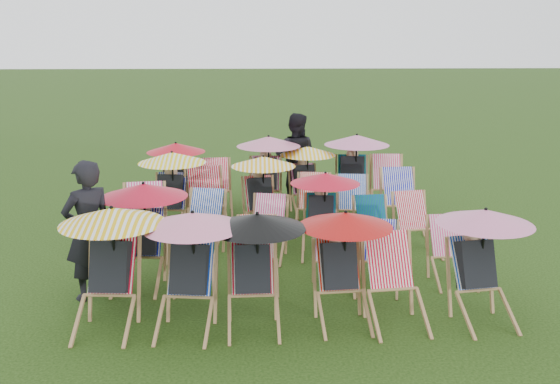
{
  "coord_description": "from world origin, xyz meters",
  "views": [
    {
      "loc": [
        -0.42,
        -8.64,
        3.19
      ],
      "look_at": [
        -0.11,
        0.31,
        0.9
      ],
      "focal_mm": 40.0,
      "sensor_mm": 36.0,
      "label": 1
    }
  ],
  "objects_px": {
    "deckchair_0": "(108,267)",
    "deckchair_5": "(482,264)",
    "person_rear": "(295,158)",
    "person_left": "(88,231)",
    "deckchair_29": "(388,185)"
  },
  "relations": [
    {
      "from": "deckchair_5",
      "to": "person_rear",
      "type": "distance_m",
      "value": 5.55
    },
    {
      "from": "deckchair_5",
      "to": "person_rear",
      "type": "relative_size",
      "value": 0.74
    },
    {
      "from": "deckchair_5",
      "to": "person_left",
      "type": "relative_size",
      "value": 0.74
    },
    {
      "from": "deckchair_29",
      "to": "person_left",
      "type": "xyz_separation_m",
      "value": [
        -4.44,
        -3.72,
        0.37
      ]
    },
    {
      "from": "deckchair_0",
      "to": "person_rear",
      "type": "bearing_deg",
      "value": 70.13
    },
    {
      "from": "person_rear",
      "to": "person_left",
      "type": "bearing_deg",
      "value": 75.97
    },
    {
      "from": "person_rear",
      "to": "deckchair_5",
      "type": "bearing_deg",
      "value": 126.64
    },
    {
      "from": "deckchair_0",
      "to": "person_left",
      "type": "bearing_deg",
      "value": 121.22
    },
    {
      "from": "deckchair_0",
      "to": "deckchair_5",
      "type": "distance_m",
      "value": 4.15
    },
    {
      "from": "deckchair_5",
      "to": "person_left",
      "type": "xyz_separation_m",
      "value": [
        -4.57,
        0.77,
        0.2
      ]
    },
    {
      "from": "person_left",
      "to": "person_rear",
      "type": "height_order",
      "value": "person_left"
    },
    {
      "from": "person_left",
      "to": "person_rear",
      "type": "bearing_deg",
      "value": -162.1
    },
    {
      "from": "deckchair_0",
      "to": "deckchair_29",
      "type": "height_order",
      "value": "deckchair_0"
    },
    {
      "from": "person_left",
      "to": "person_rear",
      "type": "distance_m",
      "value": 5.27
    },
    {
      "from": "deckchair_0",
      "to": "person_left",
      "type": "xyz_separation_m",
      "value": [
        -0.42,
        0.81,
        0.16
      ]
    }
  ]
}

